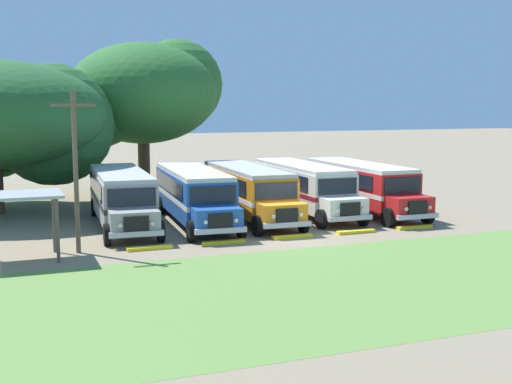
{
  "coord_description": "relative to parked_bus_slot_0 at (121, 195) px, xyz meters",
  "views": [
    {
      "loc": [
        -12.46,
        -28.02,
        6.27
      ],
      "look_at": [
        0.0,
        4.48,
        1.6
      ],
      "focal_mm": 46.1,
      "sensor_mm": 36.0,
      "label": 1
    }
  ],
  "objects": [
    {
      "name": "ground_plane",
      "position": [
        6.91,
        -5.97,
        -1.58
      ],
      "size": [
        220.0,
        220.0,
        0.0
      ],
      "primitive_type": "plane",
      "color": "#84755B"
    },
    {
      "name": "waiting_shelter",
      "position": [
        -5.25,
        -6.31,
        0.87
      ],
      "size": [
        3.6,
        2.6,
        2.72
      ],
      "color": "brown",
      "rests_on": "ground_plane"
    },
    {
      "name": "curb_wheelstop_2",
      "position": [
        6.91,
        -6.29,
        -1.51
      ],
      "size": [
        2.0,
        0.36,
        0.15
      ],
      "primitive_type": "cube",
      "color": "yellow",
      "rests_on": "ground_plane"
    },
    {
      "name": "parked_bus_slot_4",
      "position": [
        13.86,
        -0.55,
        0.0
      ],
      "size": [
        2.71,
        10.84,
        2.82
      ],
      "rotation": [
        0.0,
        0.0,
        -1.57
      ],
      "color": "red",
      "rests_on": "ground_plane"
    },
    {
      "name": "utility_pole",
      "position": [
        -2.82,
        -5.81,
        2.08
      ],
      "size": [
        1.8,
        0.2,
        6.83
      ],
      "color": "brown",
      "rests_on": "ground_plane"
    },
    {
      "name": "parked_bus_slot_0",
      "position": [
        0.0,
        0.0,
        0.0
      ],
      "size": [
        3.19,
        10.91,
        2.82
      ],
      "rotation": [
        0.0,
        0.0,
        -1.63
      ],
      "color": "#9E9993",
      "rests_on": "ground_plane"
    },
    {
      "name": "parked_bus_slot_2",
      "position": [
        6.92,
        -0.31,
        0.0
      ],
      "size": [
        2.97,
        10.88,
        2.82
      ],
      "rotation": [
        0.0,
        0.0,
        -1.6
      ],
      "color": "orange",
      "rests_on": "ground_plane"
    },
    {
      "name": "curb_wheelstop_3",
      "position": [
        10.3,
        -6.29,
        -1.51
      ],
      "size": [
        2.0,
        0.36,
        0.15
      ],
      "primitive_type": "cube",
      "color": "yellow",
      "rests_on": "ground_plane"
    },
    {
      "name": "curb_wheelstop_4",
      "position": [
        13.69,
        -6.29,
        -1.51
      ],
      "size": [
        2.0,
        0.36,
        0.15
      ],
      "primitive_type": "cube",
      "color": "yellow",
      "rests_on": "ground_plane"
    },
    {
      "name": "parked_bus_slot_1",
      "position": [
        3.74,
        -0.57,
        0.0
      ],
      "size": [
        3.28,
        10.93,
        2.82
      ],
      "rotation": [
        0.0,
        0.0,
        -1.64
      ],
      "color": "#23519E",
      "rests_on": "ground_plane"
    },
    {
      "name": "parked_bus_slot_3",
      "position": [
        10.49,
        0.23,
        0.0
      ],
      "size": [
        2.8,
        10.85,
        2.82
      ],
      "rotation": [
        0.0,
        0.0,
        -1.58
      ],
      "color": "silver",
      "rests_on": "ground_plane"
    },
    {
      "name": "broad_shade_tree",
      "position": [
        3.69,
        12.37,
        5.5
      ],
      "size": [
        11.99,
        11.95,
        10.92
      ],
      "color": "brown",
      "rests_on": "ground_plane"
    },
    {
      "name": "curb_wheelstop_1",
      "position": [
        3.52,
        -6.29,
        -1.51
      ],
      "size": [
        2.0,
        0.36,
        0.15
      ],
      "primitive_type": "cube",
      "color": "yellow",
      "rests_on": "ground_plane"
    },
    {
      "name": "curb_wheelstop_0",
      "position": [
        0.13,
        -6.29,
        -1.51
      ],
      "size": [
        2.0,
        0.36,
        0.15
      ],
      "primitive_type": "cube",
      "color": "yellow",
      "rests_on": "ground_plane"
    },
    {
      "name": "foreground_grass_strip",
      "position": [
        6.91,
        -14.15,
        -1.58
      ],
      "size": [
        80.0,
        11.5,
        0.01
      ],
      "primitive_type": "cube",
      "color": "olive",
      "rests_on": "ground_plane"
    }
  ]
}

